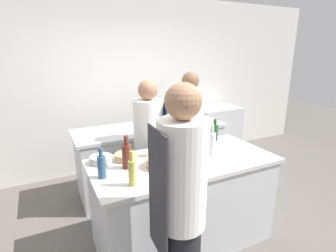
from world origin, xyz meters
name	(u,v)px	position (x,y,z in m)	size (l,w,h in m)	color
ground_plane	(182,239)	(0.00, 0.00, 0.00)	(16.00, 16.00, 0.00)	#605B56
wall_back	(119,85)	(0.00, 2.13, 1.40)	(8.00, 0.06, 2.80)	silver
prep_counter	(183,201)	(0.00, 0.00, 0.47)	(1.81, 0.86, 0.93)	silver
pass_counter	(151,157)	(0.15, 1.19, 0.47)	(2.10, 0.72, 0.93)	silver
oven_range	(215,132)	(1.70, 1.78, 0.47)	(0.83, 0.60, 0.94)	silver
chef_at_prep_near	(181,213)	(-0.44, -0.72, 0.91)	(0.35, 0.33, 1.78)	black
chef_at_stove	(149,148)	(-0.07, 0.72, 0.82)	(0.41, 0.39, 1.63)	black
chef_at_pass_far	(189,141)	(0.41, 0.60, 0.86)	(0.39, 0.38, 1.72)	black
bottle_olive_oil	(152,145)	(-0.24, 0.22, 1.04)	(0.08, 0.08, 0.29)	black
bottle_vinegar	(127,155)	(-0.56, 0.06, 1.05)	(0.08, 0.08, 0.31)	#5B2319
bottle_wine	(212,143)	(0.31, -0.01, 1.05)	(0.08, 0.08, 0.32)	silver
bottle_cooking_oil	(215,132)	(0.60, 0.33, 1.03)	(0.08, 0.08, 0.26)	#19471E
bottle_sauce	(132,172)	(-0.62, -0.26, 1.04)	(0.06, 0.06, 0.29)	#B2A84C
bottle_water	(102,166)	(-0.80, -0.02, 1.03)	(0.07, 0.07, 0.27)	#2D5175
bowl_mixing_large	(126,157)	(-0.51, 0.25, 0.96)	(0.22, 0.22, 0.07)	tan
bowl_prep_small	(160,162)	(-0.28, -0.04, 0.97)	(0.26, 0.26, 0.09)	tan
bowl_ceramic_blue	(101,159)	(-0.74, 0.28, 0.96)	(0.21, 0.21, 0.07)	#B7BABC
bowl_wooden_salad	(202,144)	(0.36, 0.21, 0.96)	(0.27, 0.27, 0.06)	#B7BABC
cutting_board	(199,165)	(0.05, -0.19, 0.93)	(0.35, 0.27, 0.01)	white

